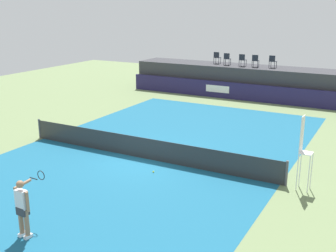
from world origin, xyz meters
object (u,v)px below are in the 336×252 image
object	(u,v)px
spectator_chair_center	(242,59)
umpire_chair	(304,148)
spectator_chair_left	(227,58)
spectator_chair_right	(255,60)
spectator_chair_far_right	(273,61)
tennis_ball	(153,172)
tennis_player	(23,206)
net_post_far	(287,174)
spectator_chair_far_left	(217,57)
net_post_near	(40,129)

from	to	relation	value
spectator_chair_center	umpire_chair	distance (m)	16.79
spectator_chair_left	umpire_chair	xyz separation A→B (m)	(8.66, -15.11, -1.11)
spectator_chair_right	spectator_chair_far_right	world-z (taller)	same
tennis_ball	tennis_player	bearing A→B (deg)	-97.69
umpire_chair	spectator_chair_right	bearing A→B (deg)	113.25
spectator_chair_right	tennis_ball	bearing A→B (deg)	-86.72
tennis_player	tennis_ball	size ratio (longest dim) A/B	26.03
spectator_chair_right	spectator_chair_far_right	distance (m)	1.22
spectator_chair_right	tennis_player	bearing A→B (deg)	-89.68
spectator_chair_center	net_post_far	world-z (taller)	spectator_chair_center
spectator_chair_right	tennis_player	xyz separation A→B (m)	(0.12, -22.26, -1.73)
spectator_chair_far_left	tennis_ball	distance (m)	17.43
spectator_chair_left	spectator_chair_far_right	xyz separation A→B (m)	(3.41, 0.13, 0.00)
spectator_chair_left	tennis_ball	world-z (taller)	spectator_chair_left
spectator_chair_left	tennis_player	bearing A→B (deg)	-84.06
spectator_chair_far_left	net_post_far	xyz separation A→B (m)	(9.12, -15.51, -2.19)
spectator_chair_center	spectator_chair_far_right	xyz separation A→B (m)	(2.17, 0.22, 0.00)
tennis_player	tennis_ball	xyz separation A→B (m)	(0.81, 5.98, -0.92)
spectator_chair_far_right	spectator_chair_center	bearing A→B (deg)	-174.28
spectator_chair_far_right	net_post_far	size ratio (longest dim) A/B	0.89
spectator_chair_far_left	spectator_chair_right	bearing A→B (deg)	-8.22
spectator_chair_left	tennis_ball	xyz separation A→B (m)	(3.13, -16.34, -2.66)
spectator_chair_far_left	spectator_chair_far_right	world-z (taller)	same
spectator_chair_far_left	tennis_player	distance (m)	23.02
spectator_chair_far_left	tennis_player	size ratio (longest dim) A/B	0.50
spectator_chair_left	spectator_chair_far_right	bearing A→B (deg)	2.13
spectator_chair_center	spectator_chair_far_right	distance (m)	2.18
net_post_far	tennis_player	distance (m)	9.27
spectator_chair_far_left	spectator_chair_far_right	bearing A→B (deg)	-3.56
spectator_chair_right	spectator_chair_far_right	xyz separation A→B (m)	(1.21, 0.19, 0.00)
net_post_near	tennis_ball	distance (m)	7.50
spectator_chair_far_right	net_post_far	distance (m)	16.11
net_post_far	tennis_ball	size ratio (longest dim) A/B	14.71
spectator_chair_far_left	spectator_chair_right	world-z (taller)	same
tennis_player	spectator_chair_far_right	bearing A→B (deg)	87.23
spectator_chair_right	tennis_player	world-z (taller)	spectator_chair_right
net_post_far	tennis_player	bearing A→B (deg)	-128.94
spectator_chair_right	net_post_near	distance (m)	16.53
spectator_chair_right	net_post_far	bearing A→B (deg)	-68.45
spectator_chair_center	net_post_near	world-z (taller)	spectator_chair_center
spectator_chair_far_left	net_post_far	distance (m)	18.13
spectator_chair_center	spectator_chair_right	world-z (taller)	same
spectator_chair_right	tennis_player	size ratio (longest dim) A/B	0.50
spectator_chair_far_left	spectator_chair_center	xyz separation A→B (m)	(2.21, -0.49, 0.00)
spectator_chair_center	net_post_far	xyz separation A→B (m)	(6.91, -15.02, -2.19)
spectator_chair_far_right	net_post_near	xyz separation A→B (m)	(-7.66, -15.24, -2.19)
spectator_chair_left	umpire_chair	world-z (taller)	spectator_chair_left
spectator_chair_left	tennis_ball	distance (m)	16.84
net_post_far	tennis_ball	distance (m)	5.18
umpire_chair	net_post_near	distance (m)	12.96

